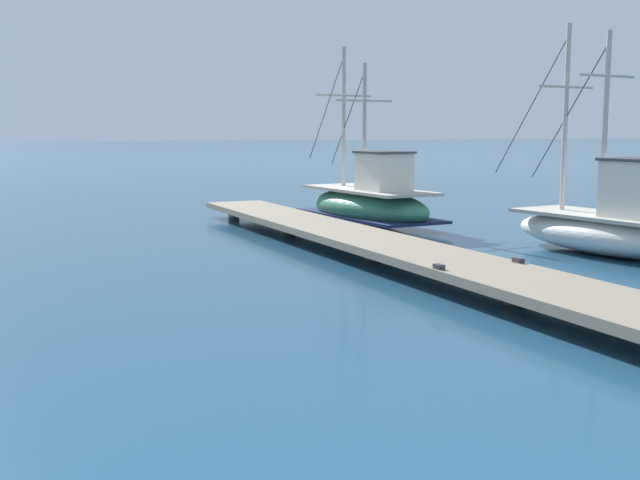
# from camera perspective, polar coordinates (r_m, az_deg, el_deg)

# --- Properties ---
(floating_dock) EXTENTS (2.90, 19.36, 0.53)m
(floating_dock) POSITION_cam_1_polar(r_m,az_deg,el_deg) (16.85, 3.83, -0.14)
(floating_dock) COLOR gray
(floating_dock) RESTS_ON ground
(fishing_boat_0) EXTENTS (2.72, 6.19, 5.10)m
(fishing_boat_0) POSITION_cam_1_polar(r_m,az_deg,el_deg) (18.42, 20.31, 1.03)
(fishing_boat_0) COLOR silver
(fishing_boat_0) RESTS_ON ground
(fishing_boat_1) EXTENTS (2.75, 6.21, 5.12)m
(fishing_boat_1) POSITION_cam_1_polar(r_m,az_deg,el_deg) (22.60, 3.60, 2.70)
(fishing_boat_1) COLOR #337556
(fishing_boat_1) RESTS_ON ground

